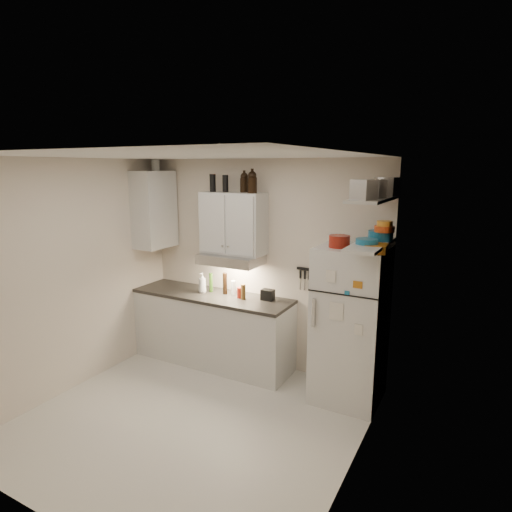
% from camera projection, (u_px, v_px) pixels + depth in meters
% --- Properties ---
extents(floor, '(3.20, 3.00, 0.02)m').
position_uv_depth(floor, '(192.00, 421.00, 4.31)').
color(floor, silver).
rests_on(floor, ground).
extents(ceiling, '(3.20, 3.00, 0.02)m').
position_uv_depth(ceiling, '(183.00, 154.00, 3.78)').
color(ceiling, white).
rests_on(ceiling, ground).
extents(back_wall, '(3.20, 0.02, 2.60)m').
position_uv_depth(back_wall, '(262.00, 265.00, 5.34)').
color(back_wall, beige).
rests_on(back_wall, ground).
extents(left_wall, '(0.02, 3.00, 2.60)m').
position_uv_depth(left_wall, '(72.00, 276.00, 4.79)').
color(left_wall, beige).
rests_on(left_wall, ground).
extents(right_wall, '(0.02, 3.00, 2.60)m').
position_uv_depth(right_wall, '(355.00, 326.00, 3.29)').
color(right_wall, beige).
rests_on(right_wall, ground).
extents(base_cabinet, '(2.10, 0.60, 0.88)m').
position_uv_depth(base_cabinet, '(213.00, 330.00, 5.51)').
color(base_cabinet, silver).
rests_on(base_cabinet, floor).
extents(countertop, '(2.10, 0.62, 0.04)m').
position_uv_depth(countertop, '(212.00, 296.00, 5.42)').
color(countertop, '#2B2825').
rests_on(countertop, base_cabinet).
extents(upper_cabinet, '(0.80, 0.33, 0.75)m').
position_uv_depth(upper_cabinet, '(233.00, 223.00, 5.23)').
color(upper_cabinet, silver).
rests_on(upper_cabinet, back_wall).
extents(side_cabinet, '(0.33, 0.55, 1.00)m').
position_uv_depth(side_cabinet, '(154.00, 210.00, 5.61)').
color(side_cabinet, silver).
rests_on(side_cabinet, left_wall).
extents(range_hood, '(0.76, 0.46, 0.12)m').
position_uv_depth(range_hood, '(231.00, 259.00, 5.26)').
color(range_hood, silver).
rests_on(range_hood, back_wall).
extents(fridge, '(0.70, 0.68, 1.70)m').
position_uv_depth(fridge, '(350.00, 325.00, 4.55)').
color(fridge, silver).
rests_on(fridge, floor).
extents(shelf_hi, '(0.30, 0.95, 0.03)m').
position_uv_depth(shelf_hi, '(373.00, 199.00, 4.07)').
color(shelf_hi, silver).
rests_on(shelf_hi, right_wall).
extents(shelf_lo, '(0.30, 0.95, 0.03)m').
position_uv_depth(shelf_lo, '(370.00, 245.00, 4.16)').
color(shelf_lo, silver).
rests_on(shelf_lo, right_wall).
extents(knife_strip, '(0.42, 0.02, 0.03)m').
position_uv_depth(knife_strip, '(314.00, 270.00, 4.99)').
color(knife_strip, black).
rests_on(knife_strip, back_wall).
extents(dutch_oven, '(0.22, 0.22, 0.12)m').
position_uv_depth(dutch_oven, '(339.00, 241.00, 4.33)').
color(dutch_oven, maroon).
rests_on(dutch_oven, fridge).
extents(book_stack, '(0.21, 0.25, 0.08)m').
position_uv_depth(book_stack, '(377.00, 248.00, 4.07)').
color(book_stack, '#BF6E17').
rests_on(book_stack, fridge).
extents(spice_jar, '(0.07, 0.07, 0.09)m').
position_uv_depth(spice_jar, '(360.00, 244.00, 4.26)').
color(spice_jar, silver).
rests_on(spice_jar, fridge).
extents(stock_pot, '(0.33, 0.33, 0.19)m').
position_uv_depth(stock_pot, '(387.00, 187.00, 4.24)').
color(stock_pot, silver).
rests_on(stock_pot, shelf_hi).
extents(tin_a, '(0.21, 0.20, 0.17)m').
position_uv_depth(tin_a, '(375.00, 189.00, 4.01)').
color(tin_a, '#AAAAAD').
rests_on(tin_a, shelf_hi).
extents(tin_b, '(0.23, 0.23, 0.18)m').
position_uv_depth(tin_b, '(364.00, 190.00, 3.76)').
color(tin_b, '#AAAAAD').
rests_on(tin_b, shelf_hi).
extents(bowl_teal, '(0.25, 0.25, 0.10)m').
position_uv_depth(bowl_teal, '(381.00, 235.00, 4.30)').
color(bowl_teal, '#1B6C96').
rests_on(bowl_teal, shelf_lo).
extents(bowl_orange, '(0.20, 0.20, 0.06)m').
position_uv_depth(bowl_orange, '(384.00, 229.00, 4.20)').
color(bowl_orange, '#CC4113').
rests_on(bowl_orange, bowl_teal).
extents(bowl_yellow, '(0.15, 0.15, 0.05)m').
position_uv_depth(bowl_yellow, '(385.00, 223.00, 4.19)').
color(bowl_yellow, orange).
rests_on(bowl_yellow, bowl_orange).
extents(plates, '(0.28, 0.28, 0.05)m').
position_uv_depth(plates, '(367.00, 241.00, 4.09)').
color(plates, '#1B6C96').
rests_on(plates, shelf_lo).
extents(growler_a, '(0.10, 0.10, 0.24)m').
position_uv_depth(growler_a, '(244.00, 182.00, 5.13)').
color(growler_a, black).
rests_on(growler_a, upper_cabinet).
extents(growler_b, '(0.15, 0.15, 0.26)m').
position_uv_depth(growler_b, '(252.00, 182.00, 4.95)').
color(growler_b, black).
rests_on(growler_b, upper_cabinet).
extents(thermos_a, '(0.09, 0.09, 0.21)m').
position_uv_depth(thermos_a, '(225.00, 184.00, 5.16)').
color(thermos_a, black).
rests_on(thermos_a, upper_cabinet).
extents(thermos_b, '(0.08, 0.08, 0.22)m').
position_uv_depth(thermos_b, '(213.00, 183.00, 5.23)').
color(thermos_b, black).
rests_on(thermos_b, upper_cabinet).
extents(side_jar, '(0.12, 0.12, 0.14)m').
position_uv_depth(side_jar, '(155.00, 165.00, 5.60)').
color(side_jar, silver).
rests_on(side_jar, side_cabinet).
extents(soap_bottle, '(0.12, 0.12, 0.29)m').
position_uv_depth(soap_bottle, '(202.00, 282.00, 5.45)').
color(soap_bottle, silver).
rests_on(soap_bottle, countertop).
extents(pepper_mill, '(0.06, 0.06, 0.19)m').
position_uv_depth(pepper_mill, '(243.00, 292.00, 5.19)').
color(pepper_mill, brown).
rests_on(pepper_mill, countertop).
extents(oil_bottle, '(0.06, 0.06, 0.24)m').
position_uv_depth(oil_bottle, '(211.00, 282.00, 5.50)').
color(oil_bottle, '#2F5916').
rests_on(oil_bottle, countertop).
extents(vinegar_bottle, '(0.07, 0.07, 0.27)m').
position_uv_depth(vinegar_bottle, '(225.00, 283.00, 5.40)').
color(vinegar_bottle, black).
rests_on(vinegar_bottle, countertop).
extents(clear_bottle, '(0.08, 0.08, 0.18)m').
position_uv_depth(clear_bottle, '(233.00, 288.00, 5.38)').
color(clear_bottle, silver).
rests_on(clear_bottle, countertop).
extents(red_jar, '(0.08, 0.08, 0.13)m').
position_uv_depth(red_jar, '(240.00, 293.00, 5.24)').
color(red_jar, maroon).
rests_on(red_jar, countertop).
extents(caddy, '(0.15, 0.11, 0.13)m').
position_uv_depth(caddy, '(268.00, 295.00, 5.17)').
color(caddy, black).
rests_on(caddy, countertop).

